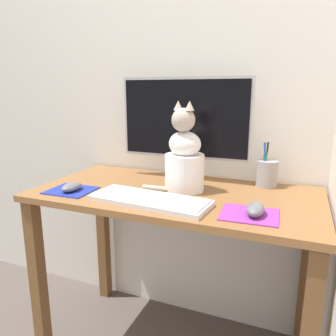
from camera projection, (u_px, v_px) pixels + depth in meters
name	position (u px, v px, depth m)	size (l,w,h in m)	color
wall_back	(201.00, 63.00, 1.46)	(7.00, 0.04, 2.50)	silver
desk	(175.00, 222.00, 1.32)	(1.10, 0.56, 0.74)	brown
monitor	(184.00, 123.00, 1.41)	(0.58, 0.17, 0.44)	#B2B2B7
keyboard	(150.00, 200.00, 1.15)	(0.44, 0.19, 0.02)	silver
mousepad_left	(71.00, 190.00, 1.29)	(0.18, 0.16, 0.00)	#1E2D9E
mousepad_right	(249.00, 214.00, 1.04)	(0.19, 0.17, 0.00)	purple
computer_mouse_left	(72.00, 187.00, 1.28)	(0.06, 0.10, 0.03)	slate
computer_mouse_right	(255.00, 209.00, 1.03)	(0.06, 0.11, 0.04)	slate
cat	(184.00, 158.00, 1.27)	(0.25, 0.19, 0.35)	white
pen_cup	(267.00, 173.00, 1.34)	(0.08, 0.08, 0.18)	#99999E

